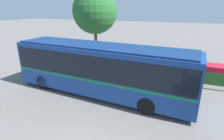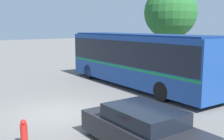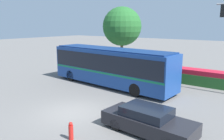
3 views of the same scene
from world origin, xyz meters
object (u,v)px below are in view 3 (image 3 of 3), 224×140
city_bus (110,65)px  street_tree_left (122,26)px  fire_hydrant (71,131)px  sedan_foreground (148,121)px

city_bus → street_tree_left: bearing=-57.8°
city_bus → fire_hydrant: size_ratio=13.82×
city_bus → sedan_foreground: city_bus is taller
fire_hydrant → city_bus: bearing=116.2°
sedan_foreground → street_tree_left: (-11.33, 14.32, 4.36)m
city_bus → fire_hydrant: city_bus is taller
sedan_foreground → street_tree_left: 18.77m
street_tree_left → fire_hydrant: street_tree_left is taller
fire_hydrant → sedan_foreground: bearing=47.5°
street_tree_left → fire_hydrant: bearing=-62.7°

